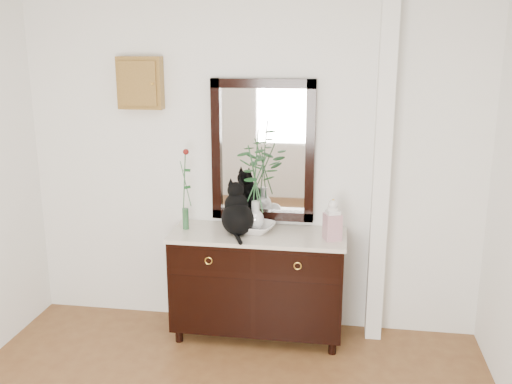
% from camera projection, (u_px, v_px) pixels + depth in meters
% --- Properties ---
extents(wall_back, '(3.60, 0.04, 2.70)m').
position_uv_depth(wall_back, '(250.00, 162.00, 4.44)').
color(wall_back, white).
rests_on(wall_back, ground).
extents(pilaster, '(0.12, 0.20, 2.70)m').
position_uv_depth(pilaster, '(382.00, 168.00, 4.22)').
color(pilaster, white).
rests_on(pilaster, ground).
extents(sideboard, '(1.33, 0.52, 0.82)m').
position_uv_depth(sideboard, '(258.00, 279.00, 4.41)').
color(sideboard, black).
rests_on(sideboard, ground).
extents(wall_mirror, '(0.80, 0.06, 1.10)m').
position_uv_depth(wall_mirror, '(263.00, 151.00, 4.39)').
color(wall_mirror, black).
rests_on(wall_mirror, wall_back).
extents(key_cabinet, '(0.35, 0.10, 0.40)m').
position_uv_depth(key_cabinet, '(140.00, 83.00, 4.38)').
color(key_cabinet, brown).
rests_on(key_cabinet, wall_back).
extents(cat, '(0.38, 0.42, 0.39)m').
position_uv_depth(cat, '(237.00, 209.00, 4.26)').
color(cat, black).
rests_on(cat, sideboard).
extents(lotus_bowl, '(0.34, 0.34, 0.07)m').
position_uv_depth(lotus_bowl, '(256.00, 228.00, 4.33)').
color(lotus_bowl, white).
rests_on(lotus_bowl, sideboard).
extents(vase_branches, '(0.47, 0.47, 0.79)m').
position_uv_depth(vase_branches, '(255.00, 180.00, 4.24)').
color(vase_branches, silver).
rests_on(vase_branches, lotus_bowl).
extents(bud_vase_rose, '(0.10, 0.10, 0.64)m').
position_uv_depth(bud_vase_rose, '(185.00, 189.00, 4.34)').
color(bud_vase_rose, '#2D5D36').
rests_on(bud_vase_rose, sideboard).
extents(ginger_jar, '(0.15, 0.15, 0.31)m').
position_uv_depth(ginger_jar, '(333.00, 219.00, 4.14)').
color(ginger_jar, white).
rests_on(ginger_jar, sideboard).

